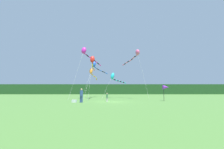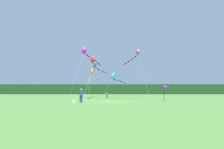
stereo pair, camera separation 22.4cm
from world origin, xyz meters
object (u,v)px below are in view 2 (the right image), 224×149
object	(u,v)px
kite_cyan	(114,77)
kite_red	(93,61)
kite_orange	(93,73)
person_adult	(81,95)
person_child	(107,97)
banner_flag_pole	(166,87)
kite_rainbow	(136,54)
kite_blue	(96,66)
cooler_box	(74,101)
kite_magenta	(86,53)

from	to	relation	value
kite_cyan	kite_red	xyz separation A→B (m)	(-4.06, -3.92, 2.71)
kite_cyan	kite_orange	distance (m)	4.80
person_adult	person_child	size ratio (longest dim) A/B	1.52
person_adult	banner_flag_pole	world-z (taller)	banner_flag_pole
kite_rainbow	kite_cyan	world-z (taller)	kite_rainbow
kite_blue	kite_cyan	world-z (taller)	kite_blue
person_adult	cooler_box	distance (m)	1.24
cooler_box	kite_cyan	bearing A→B (deg)	66.18
person_child	kite_rainbow	distance (m)	12.54
cooler_box	banner_flag_pole	bearing A→B (deg)	13.21
kite_rainbow	kite_cyan	xyz separation A→B (m)	(-4.34, 2.80, -4.24)
person_child	kite_red	distance (m)	9.92
banner_flag_pole	kite_rainbow	distance (m)	9.69
person_child	banner_flag_pole	distance (m)	9.20
kite_magenta	kite_red	distance (m)	2.61
cooler_box	kite_magenta	world-z (taller)	kite_magenta
cooler_box	banner_flag_pole	world-z (taller)	banner_flag_pole
person_adult	kite_red	bearing A→B (deg)	87.75
person_child	kite_rainbow	xyz separation A→B (m)	(5.38, 7.98, 8.04)
cooler_box	kite_magenta	bearing A→B (deg)	91.55
cooler_box	banner_flag_pole	xyz separation A→B (m)	(13.14, 3.09, 1.87)
banner_flag_pole	kite_orange	bearing A→B (deg)	143.48
kite_rainbow	kite_red	bearing A→B (deg)	-172.39
cooler_box	kite_rainbow	bearing A→B (deg)	43.65
kite_magenta	kite_red	size ratio (longest dim) A/B	1.23
banner_flag_pole	kite_cyan	xyz separation A→B (m)	(-7.85, 8.90, 2.42)
cooler_box	kite_cyan	world-z (taller)	kite_cyan
person_child	kite_rainbow	size ratio (longest dim) A/B	0.12
person_adult	banner_flag_pole	bearing A→B (deg)	14.29
cooler_box	kite_rainbow	xyz separation A→B (m)	(9.63, 9.18, 8.53)
cooler_box	person_child	bearing A→B (deg)	15.80
kite_rainbow	kite_cyan	distance (m)	6.68
kite_cyan	kite_red	bearing A→B (deg)	-135.96
person_adult	kite_rainbow	bearing A→B (deg)	46.60
person_adult	kite_orange	distance (m)	13.16
person_adult	kite_red	xyz separation A→B (m)	(0.32, 8.09, 6.16)
kite_magenta	kite_red	bearing A→B (deg)	-35.17
banner_flag_pole	kite_cyan	size ratio (longest dim) A/B	0.46
person_adult	kite_magenta	world-z (taller)	kite_magenta
person_adult	banner_flag_pole	size ratio (longest dim) A/B	0.72
kite_magenta	kite_orange	distance (m)	4.97
cooler_box	kite_magenta	size ratio (longest dim) A/B	0.06
kite_blue	kite_orange	world-z (taller)	kite_blue
kite_cyan	kite_red	size ratio (longest dim) A/B	0.66
banner_flag_pole	kite_red	xyz separation A→B (m)	(-11.91, 4.98, 5.13)
cooler_box	banner_flag_pole	distance (m)	13.63
kite_red	person_child	bearing A→B (deg)	-66.29
kite_blue	kite_cyan	size ratio (longest dim) A/B	1.65
person_adult	kite_rainbow	xyz separation A→B (m)	(8.71, 9.21, 7.69)
person_adult	cooler_box	size ratio (longest dim) A/B	3.07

